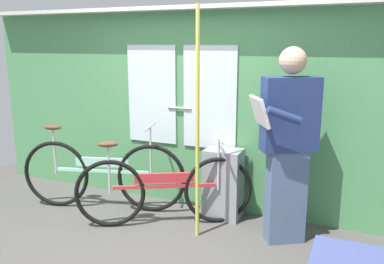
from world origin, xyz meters
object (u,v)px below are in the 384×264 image
Objects in this scene: passenger_reading_newspaper at (288,142)px; handrail_pole at (197,127)px; trash_bin_by_wall at (223,184)px; bicycle_near_door at (164,190)px; bicycle_leaning_behind at (102,174)px.

handrail_pole reaches higher than passenger_reading_newspaper.
trash_bin_by_wall is (-0.69, 0.28, -0.58)m from passenger_reading_newspaper.
passenger_reading_newspaper is at bearing 16.49° from handrail_pole.
bicycle_near_door is at bearing -139.51° from trash_bin_by_wall.
passenger_reading_newspaper is at bearing -21.79° from trash_bin_by_wall.
bicycle_near_door is at bearing -24.37° from passenger_reading_newspaper.
trash_bin_by_wall is 0.34× the size of handrail_pole.
bicycle_near_door is 0.81m from handrail_pole.
passenger_reading_newspaper reaches higher than trash_bin_by_wall.
bicycle_near_door is 0.82m from bicycle_leaning_behind.
bicycle_leaning_behind is at bearing -166.04° from trash_bin_by_wall.
trash_bin_by_wall is at bearing -53.00° from passenger_reading_newspaper.
passenger_reading_newspaper is 0.94m from trash_bin_by_wall.
handrail_pole reaches higher than bicycle_near_door.
bicycle_near_door is 2.15× the size of trash_bin_by_wall.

